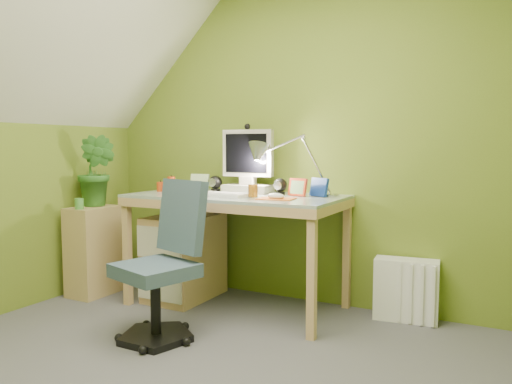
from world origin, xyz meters
The scene contains 20 objects.
wall_back centered at (0.00, 1.60, 1.20)m, with size 3.20×0.01×2.40m, color olive.
slope_ceiling centered at (-1.00, 0.00, 1.85)m, with size 1.10×3.20×1.10m, color white.
desk centered at (-0.28, 1.23, 0.40)m, with size 1.49×0.75×0.80m, color tan, non-canonical shape.
monitor centered at (-0.28, 1.41, 1.08)m, with size 0.41×0.24×0.56m, color #B6B0A4, non-canonical shape.
speaker_left centered at (-0.55, 1.39, 0.86)m, with size 0.10×0.10×0.12m, color black, non-canonical shape.
speaker_right centered at (-0.01, 1.39, 0.86)m, with size 0.10×0.10×0.11m, color black, non-canonical shape.
keyboard centered at (-0.36, 1.09, 0.81)m, with size 0.47×0.15×0.02m, color white.
mousepad centered at (0.10, 1.09, 0.80)m, with size 0.23×0.16×0.01m, color orange.
mouse centered at (0.10, 1.09, 0.82)m, with size 0.12×0.07×0.04m, color white.
amber_tumbler centered at (-0.10, 1.15, 0.84)m, with size 0.07×0.07×0.09m, color #975F16.
candle_cluster centered at (-0.88, 1.24, 0.86)m, with size 0.15×0.13×0.11m, color #A9360E, non-canonical shape.
photo_frame_red centered at (0.14, 1.35, 0.86)m, with size 0.14×0.02×0.12m, color red.
photo_frame_blue centered at (0.28, 1.39, 0.86)m, with size 0.15×0.02×0.13m, color navy.
photo_frame_green centered at (-0.68, 1.37, 0.86)m, with size 0.15×0.02×0.13m, color #A9C789.
desk_lamp centered at (0.17, 1.41, 1.10)m, with size 0.56×0.24×0.60m, color silver, non-canonical shape.
side_ledge centered at (-1.40, 0.98, 0.34)m, with size 0.25×0.39×0.68m, color tan.
potted_plant centered at (-1.40, 1.03, 0.95)m, with size 0.30×0.24×0.55m, color #2E6622.
green_cup centered at (-1.38, 0.83, 0.72)m, with size 0.06×0.06×0.08m, color #4C933D.
task_chair centered at (-0.38, 0.46, 0.42)m, with size 0.47×0.47×0.84m, color #394F5E, non-canonical shape.
radiator centered at (0.85, 1.50, 0.20)m, with size 0.40×0.16×0.40m, color white.
Camera 1 is at (1.47, -1.78, 1.13)m, focal length 35.00 mm.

